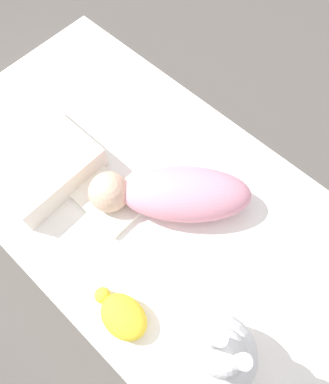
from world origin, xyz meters
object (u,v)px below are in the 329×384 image
object	(u,v)px
swaddled_baby	(172,194)
bunny_plush	(216,355)
turtle_plush	(122,315)
pillow	(35,158)

from	to	relation	value
swaddled_baby	bunny_plush	size ratio (longest dim) A/B	1.25
turtle_plush	bunny_plush	bearing A→B (deg)	-160.27
bunny_plush	swaddled_baby	bearing A→B (deg)	-34.67
swaddled_baby	bunny_plush	bearing A→B (deg)	104.07
swaddled_baby	turtle_plush	xyz separation A→B (m)	(-0.14, 0.36, -0.03)
swaddled_baby	pillow	bearing A→B (deg)	-15.10
bunny_plush	turtle_plush	bearing A→B (deg)	19.73
swaddled_baby	turtle_plush	size ratio (longest dim) A/B	2.49
swaddled_baby	turtle_plush	bearing A→B (deg)	70.05
turtle_plush	swaddled_baby	bearing A→B (deg)	-68.68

